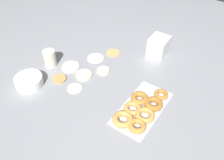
% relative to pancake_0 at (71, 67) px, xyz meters
% --- Properties ---
extents(ground_plane, '(3.00, 3.00, 0.00)m').
position_rel_pancake_0_xyz_m(ground_plane, '(0.08, -0.20, -0.01)').
color(ground_plane, gray).
extents(pancake_0, '(0.12, 0.12, 0.01)m').
position_rel_pancake_0_xyz_m(pancake_0, '(0.00, 0.00, 0.00)').
color(pancake_0, silver).
rests_on(pancake_0, ground_plane).
extents(pancake_1, '(0.11, 0.11, 0.01)m').
position_rel_pancake_0_xyz_m(pancake_1, '(0.17, -0.08, -0.00)').
color(pancake_1, silver).
rests_on(pancake_1, ground_plane).
extents(pancake_2, '(0.10, 0.10, 0.01)m').
position_rel_pancake_0_xyz_m(pancake_2, '(0.29, -0.14, -0.00)').
color(pancake_2, tan).
rests_on(pancake_2, ground_plane).
extents(pancake_3, '(0.10, 0.10, 0.01)m').
position_rel_pancake_0_xyz_m(pancake_3, '(-0.01, -0.12, 0.00)').
color(pancake_3, beige).
rests_on(pancake_3, ground_plane).
extents(pancake_4, '(0.09, 0.09, 0.01)m').
position_rel_pancake_0_xyz_m(pancake_4, '(-0.13, -0.02, 0.00)').
color(pancake_4, tan).
rests_on(pancake_4, ground_plane).
extents(pancake_5, '(0.08, 0.08, 0.01)m').
position_rel_pancake_0_xyz_m(pancake_5, '(0.09, -0.20, 0.00)').
color(pancake_5, beige).
rests_on(pancake_5, ground_plane).
extents(pancake_6, '(0.09, 0.09, 0.01)m').
position_rel_pancake_0_xyz_m(pancake_6, '(-0.14, -0.15, -0.00)').
color(pancake_6, beige).
rests_on(pancake_6, ground_plane).
extents(donut_tray, '(0.40, 0.20, 0.04)m').
position_rel_pancake_0_xyz_m(donut_tray, '(-0.07, -0.57, 0.01)').
color(donut_tray, silver).
rests_on(donut_tray, ground_plane).
extents(batter_bowl, '(0.17, 0.17, 0.06)m').
position_rel_pancake_0_xyz_m(batter_bowl, '(-0.27, 0.10, 0.02)').
color(batter_bowl, white).
rests_on(batter_bowl, ground_plane).
extents(container_stack, '(0.13, 0.12, 0.14)m').
position_rel_pancake_0_xyz_m(container_stack, '(0.46, -0.41, 0.06)').
color(container_stack, white).
rests_on(container_stack, ground_plane).
extents(paper_cup, '(0.08, 0.08, 0.11)m').
position_rel_pancake_0_xyz_m(paper_cup, '(-0.05, 0.13, 0.05)').
color(paper_cup, beige).
rests_on(paper_cup, ground_plane).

